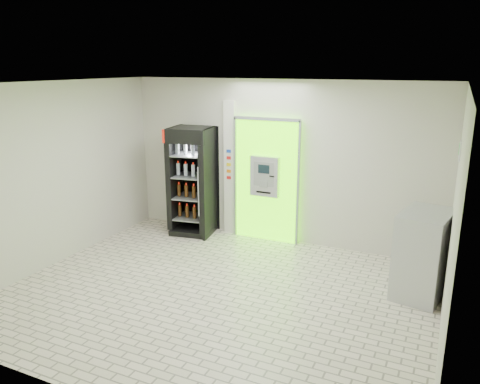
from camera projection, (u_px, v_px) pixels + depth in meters
The scene contains 7 objects.
ground at pixel (217, 294), 6.84m from camera, with size 6.00×6.00×0.00m, color beige.
room_shell at pixel (216, 171), 6.36m from camera, with size 6.00×6.00×6.00m.
atm_assembly at pixel (267, 179), 8.73m from camera, with size 1.30×0.24×2.33m.
pillar at pixel (230, 169), 9.04m from camera, with size 0.22×0.11×2.60m.
beverage_cooler at pixel (193, 183), 9.12m from camera, with size 0.89×0.84×2.10m.
steel_cabinet at pixel (423, 254), 6.68m from camera, with size 0.80×1.04×1.25m.
exit_sign at pixel (460, 151), 6.30m from camera, with size 0.02×0.22×0.26m.
Camera 1 is at (2.91, -5.49, 3.25)m, focal length 35.00 mm.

